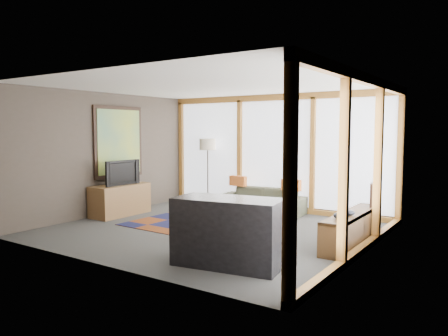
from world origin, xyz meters
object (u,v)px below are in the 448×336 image
Objects in this scene: sofa at (262,201)px; television at (120,172)px; tv_console at (120,200)px; floor_lamp at (208,171)px; coffee_table at (222,222)px; bar_counter at (228,232)px; bookshelf at (352,229)px.

television reaches higher than sofa.
tv_console is at bearing 57.64° from television.
coffee_table is (2.03, -2.38, -0.60)m from floor_lamp.
tv_console is at bearing 176.16° from coffee_table.
tv_console is at bearing -107.91° from floor_lamp.
bar_counter reaches higher than tv_console.
sofa is 1.56× the size of coffee_table.
bookshelf is 2.26m from bar_counter.
bookshelf is at bearing 4.43° from tv_console.
coffee_table is at bearing -165.17° from bookshelf.
tv_console reaches higher than bookshelf.
floor_lamp reaches higher than tv_console.
bar_counter reaches higher than sofa.
floor_lamp is 1.23× the size of tv_console.
floor_lamp is at bearing 72.09° from tv_console.
bookshelf is 4.89m from television.
coffee_table is 0.92× the size of tv_console.
floor_lamp is 0.79× the size of bookshelf.
television is at bearing -107.14° from floor_lamp.
television is at bearing -175.34° from bookshelf.
bar_counter reaches higher than coffee_table.
tv_console is at bearing -175.57° from bookshelf.
tv_console reaches higher than coffee_table.
television is (-4.83, -0.39, 0.66)m from bookshelf.
television is 0.64× the size of bar_counter.
floor_lamp is at bearing 156.33° from bookshelf.
tv_console reaches higher than sofa.
floor_lamp is 3.19m from coffee_table.
bookshelf is (4.15, -1.82, -0.55)m from floor_lamp.
sofa is 1.29× the size of bar_counter.
floor_lamp is 2.32m from television.
sofa reaches higher than coffee_table.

